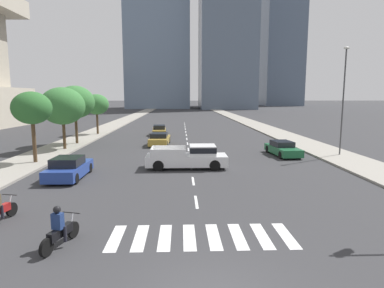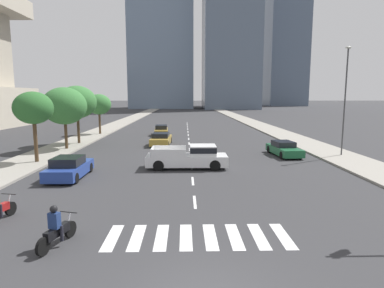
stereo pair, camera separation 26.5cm
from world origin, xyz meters
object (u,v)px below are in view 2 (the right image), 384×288
at_px(sedan_blue_0, 69,168).
at_px(street_tree_fourth, 99,104).
at_px(sedan_green_2, 284,149).
at_px(street_lamp_east, 345,94).
at_px(street_tree_third, 77,102).
at_px(motorcycle_trailing, 57,230).
at_px(street_tree_nearest, 33,108).
at_px(sedan_gold_1, 161,131).
at_px(sedan_gold_3, 161,139).
at_px(street_tree_second, 64,106).
at_px(pickup_truck, 191,157).

relative_size(sedan_blue_0, street_tree_fourth, 0.82).
distance_m(sedan_green_2, street_lamp_east, 6.76).
xyz_separation_m(sedan_blue_0, street_tree_third, (-4.08, 14.69, 3.90)).
distance_m(motorcycle_trailing, street_tree_nearest, 16.23).
relative_size(street_lamp_east, street_tree_third, 1.48).
bearing_deg(sedan_gold_1, sedan_green_2, -145.96).
bearing_deg(sedan_blue_0, sedan_gold_1, -10.28).
bearing_deg(street_tree_third, sedan_gold_1, 44.73).
xyz_separation_m(street_lamp_east, street_tree_third, (-24.93, 7.79, -0.77)).
height_order(motorcycle_trailing, street_lamp_east, street_lamp_east).
relative_size(sedan_gold_3, street_tree_second, 0.83).
bearing_deg(sedan_green_2, sedan_gold_3, -125.20).
height_order(sedan_gold_1, street_tree_nearest, street_tree_nearest).
xyz_separation_m(motorcycle_trailing, sedan_blue_0, (-2.93, 9.63, 0.05)).
distance_m(motorcycle_trailing, pickup_truck, 13.18).
bearing_deg(pickup_truck, street_lamp_east, 18.64).
bearing_deg(pickup_truck, sedan_gold_3, 104.93).
xyz_separation_m(sedan_blue_0, street_tree_nearest, (-4.08, 4.55, 3.62)).
bearing_deg(sedan_gold_3, sedan_green_2, -117.68).
bearing_deg(sedan_gold_1, sedan_gold_3, -179.55).
xyz_separation_m(pickup_truck, sedan_gold_1, (-3.56, 20.29, -0.19)).
bearing_deg(motorcycle_trailing, street_tree_second, 34.48).
relative_size(sedan_gold_1, sedan_green_2, 1.03).
bearing_deg(street_tree_third, sedan_blue_0, -74.49).
distance_m(sedan_gold_3, street_lamp_east, 18.15).
bearing_deg(street_tree_nearest, street_tree_fourth, 90.00).
xyz_separation_m(sedan_green_2, street_tree_nearest, (-20.13, -2.99, 3.67)).
height_order(sedan_blue_0, street_tree_fourth, street_tree_fourth).
xyz_separation_m(sedan_gold_1, street_tree_second, (-8.30, -11.95, 3.61)).
height_order(sedan_green_2, street_tree_fourth, street_tree_fourth).
bearing_deg(motorcycle_trailing, street_tree_third, 31.76).
bearing_deg(sedan_gold_3, pickup_truck, -163.05).
bearing_deg(sedan_green_2, sedan_gold_1, -147.47).
xyz_separation_m(motorcycle_trailing, street_tree_third, (-7.01, 24.32, 3.95)).
height_order(sedan_green_2, street_tree_second, street_tree_second).
height_order(sedan_gold_1, street_tree_third, street_tree_third).
height_order(sedan_gold_3, street_tree_fourth, street_tree_fourth).
distance_m(pickup_truck, street_lamp_east, 14.46).
relative_size(pickup_truck, street_tree_second, 0.99).
xyz_separation_m(street_tree_second, street_tree_fourth, (0.00, 12.60, -0.16)).
xyz_separation_m(sedan_blue_0, sedan_gold_1, (4.22, 22.91, -0.00)).
bearing_deg(sedan_gold_3, street_tree_nearest, 139.33).
bearing_deg(street_tree_second, sedan_blue_0, -69.59).
bearing_deg(street_tree_fourth, street_tree_second, -90.00).
bearing_deg(sedan_gold_3, street_tree_second, 111.62).
relative_size(sedan_gold_3, street_tree_fourth, 0.92).
relative_size(street_lamp_east, street_tree_fourth, 1.71).
height_order(sedan_gold_1, sedan_gold_3, sedan_gold_1).
height_order(sedan_gold_1, sedan_green_2, sedan_gold_1).
xyz_separation_m(motorcycle_trailing, sedan_gold_3, (1.91, 23.69, 0.03)).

